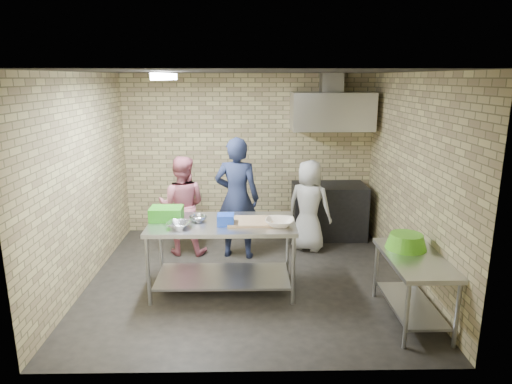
# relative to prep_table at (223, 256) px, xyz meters

# --- Properties ---
(floor) EXTENTS (4.20, 4.20, 0.00)m
(floor) POSITION_rel_prep_table_xyz_m (0.33, 0.32, -0.45)
(floor) COLOR black
(floor) RESTS_ON ground
(ceiling) EXTENTS (4.20, 4.20, 0.00)m
(ceiling) POSITION_rel_prep_table_xyz_m (0.33, 0.32, 2.25)
(ceiling) COLOR black
(ceiling) RESTS_ON ground
(back_wall) EXTENTS (4.20, 0.06, 2.70)m
(back_wall) POSITION_rel_prep_table_xyz_m (0.33, 2.32, 0.90)
(back_wall) COLOR tan
(back_wall) RESTS_ON ground
(front_wall) EXTENTS (4.20, 0.06, 2.70)m
(front_wall) POSITION_rel_prep_table_xyz_m (0.33, -1.68, 0.90)
(front_wall) COLOR tan
(front_wall) RESTS_ON ground
(left_wall) EXTENTS (0.06, 4.00, 2.70)m
(left_wall) POSITION_rel_prep_table_xyz_m (-1.77, 0.32, 0.90)
(left_wall) COLOR tan
(left_wall) RESTS_ON ground
(right_wall) EXTENTS (0.06, 4.00, 2.70)m
(right_wall) POSITION_rel_prep_table_xyz_m (2.43, 0.32, 0.90)
(right_wall) COLOR tan
(right_wall) RESTS_ON ground
(prep_table) EXTENTS (1.80, 0.90, 0.90)m
(prep_table) POSITION_rel_prep_table_xyz_m (0.00, 0.00, 0.00)
(prep_table) COLOR silver
(prep_table) RESTS_ON floor
(side_counter) EXTENTS (0.60, 1.20, 0.75)m
(side_counter) POSITION_rel_prep_table_xyz_m (2.13, -0.78, -0.07)
(side_counter) COLOR silver
(side_counter) RESTS_ON floor
(stove) EXTENTS (1.20, 0.70, 0.90)m
(stove) POSITION_rel_prep_table_xyz_m (1.68, 1.97, 0.00)
(stove) COLOR black
(stove) RESTS_ON floor
(range_hood) EXTENTS (1.30, 0.60, 0.60)m
(range_hood) POSITION_rel_prep_table_xyz_m (1.68, 2.02, 1.65)
(range_hood) COLOR silver
(range_hood) RESTS_ON back_wall
(hood_duct) EXTENTS (0.35, 0.30, 0.30)m
(hood_duct) POSITION_rel_prep_table_xyz_m (1.68, 2.17, 2.10)
(hood_duct) COLOR #A5A8AD
(hood_duct) RESTS_ON back_wall
(wall_shelf) EXTENTS (0.80, 0.20, 0.04)m
(wall_shelf) POSITION_rel_prep_table_xyz_m (1.98, 2.21, 1.47)
(wall_shelf) COLOR #3F2B19
(wall_shelf) RESTS_ON back_wall
(fluorescent_fixture) EXTENTS (0.10, 1.25, 0.08)m
(fluorescent_fixture) POSITION_rel_prep_table_xyz_m (-0.67, 0.32, 2.19)
(fluorescent_fixture) COLOR white
(fluorescent_fixture) RESTS_ON ceiling
(green_crate) EXTENTS (0.40, 0.30, 0.16)m
(green_crate) POSITION_rel_prep_table_xyz_m (-0.70, 0.12, 0.53)
(green_crate) COLOR #28931B
(green_crate) RESTS_ON prep_table
(blue_tub) EXTENTS (0.20, 0.20, 0.13)m
(blue_tub) POSITION_rel_prep_table_xyz_m (0.05, -0.10, 0.51)
(blue_tub) COLOR blue
(blue_tub) RESTS_ON prep_table
(cutting_board) EXTENTS (0.55, 0.42, 0.03)m
(cutting_board) POSITION_rel_prep_table_xyz_m (0.35, -0.02, 0.46)
(cutting_board) COLOR tan
(cutting_board) RESTS_ON prep_table
(mixing_bowl_a) EXTENTS (0.32, 0.32, 0.07)m
(mixing_bowl_a) POSITION_rel_prep_table_xyz_m (-0.50, -0.20, 0.48)
(mixing_bowl_a) COLOR silver
(mixing_bowl_a) RESTS_ON prep_table
(mixing_bowl_b) EXTENTS (0.25, 0.25, 0.07)m
(mixing_bowl_b) POSITION_rel_prep_table_xyz_m (-0.30, 0.05, 0.48)
(mixing_bowl_b) COLOR #AAADB0
(mixing_bowl_b) RESTS_ON prep_table
(ceramic_bowl) EXTENTS (0.40, 0.40, 0.08)m
(ceramic_bowl) POSITION_rel_prep_table_xyz_m (0.70, -0.15, 0.49)
(ceramic_bowl) COLOR beige
(ceramic_bowl) RESTS_ON prep_table
(green_basin) EXTENTS (0.46, 0.46, 0.17)m
(green_basin) POSITION_rel_prep_table_xyz_m (2.11, -0.53, 0.39)
(green_basin) COLOR #59C626
(green_basin) RESTS_ON side_counter
(bottle_red) EXTENTS (0.07, 0.07, 0.18)m
(bottle_red) POSITION_rel_prep_table_xyz_m (1.73, 2.21, 1.58)
(bottle_red) COLOR #B22619
(bottle_red) RESTS_ON wall_shelf
(bottle_green) EXTENTS (0.06, 0.06, 0.15)m
(bottle_green) POSITION_rel_prep_table_xyz_m (2.13, 2.21, 1.57)
(bottle_green) COLOR green
(bottle_green) RESTS_ON wall_shelf
(man_navy) EXTENTS (0.72, 0.53, 1.81)m
(man_navy) POSITION_rel_prep_table_xyz_m (0.16, 1.12, 0.45)
(man_navy) COLOR #151836
(man_navy) RESTS_ON floor
(woman_pink) EXTENTS (0.78, 0.63, 1.51)m
(woman_pink) POSITION_rel_prep_table_xyz_m (-0.67, 1.27, 0.30)
(woman_pink) COLOR #C56878
(woman_pink) RESTS_ON floor
(woman_white) EXTENTS (0.83, 0.72, 1.42)m
(woman_white) POSITION_rel_prep_table_xyz_m (1.26, 1.39, 0.26)
(woman_white) COLOR silver
(woman_white) RESTS_ON floor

